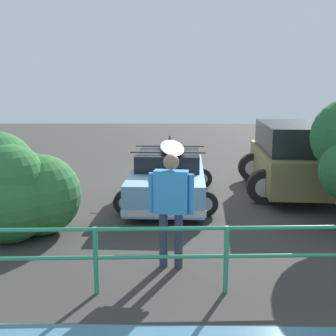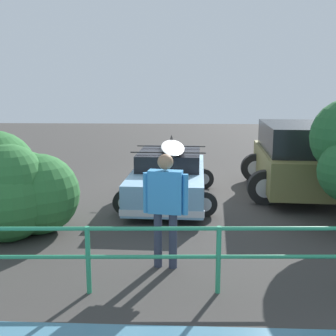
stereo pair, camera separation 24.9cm
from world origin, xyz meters
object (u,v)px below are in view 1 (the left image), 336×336
suv_car (295,157)px  person_bystander (171,200)px  sedan_car (169,176)px  bush_near_left (16,189)px

suv_car → person_bystander: suv_car is taller
sedan_car → suv_car: bearing=-165.4°
person_bystander → sedan_car: bearing=-88.4°
sedan_car → person_bystander: (-0.11, 4.13, 0.50)m
suv_car → bush_near_left: (6.33, 3.52, -0.07)m
bush_near_left → sedan_car: bearing=-137.8°
sedan_car → person_bystander: 4.16m
sedan_car → person_bystander: bearing=91.6°
suv_car → person_bystander: 6.02m
person_bystander → bush_near_left: 3.38m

